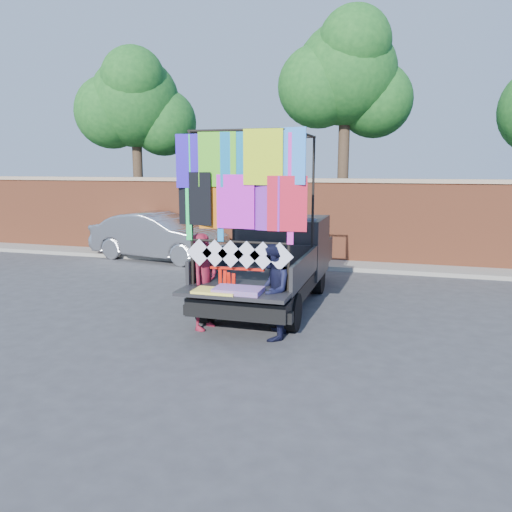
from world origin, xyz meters
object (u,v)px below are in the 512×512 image
(pickup_truck, at_px, (278,258))
(woman, at_px, (204,282))
(sedan, at_px, (159,236))
(man, at_px, (272,291))

(pickup_truck, distance_m, woman, 2.65)
(sedan, relative_size, woman, 2.58)
(pickup_truck, bearing_deg, man, -77.84)
(man, bearing_deg, pickup_truck, -173.23)
(pickup_truck, xyz_separation_m, woman, (-0.75, -2.54, -0.02))
(sedan, relative_size, man, 2.71)
(sedan, bearing_deg, woman, -136.78)
(sedan, height_order, man, man)
(pickup_truck, distance_m, sedan, 6.01)
(sedan, distance_m, man, 8.32)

